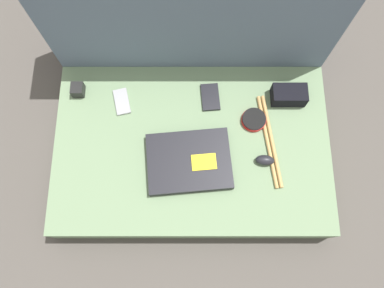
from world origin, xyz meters
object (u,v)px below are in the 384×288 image
camera_pouch (289,95)px  phone_black (122,102)px  speaker_puck (254,120)px  phone_silver (210,97)px  laptop (189,161)px  computer_mouse (265,160)px  charger_brick (78,90)px

camera_pouch → phone_black: bearing=-178.6°
phone_black → camera_pouch: 0.65m
speaker_puck → phone_silver: (-0.16, 0.10, -0.01)m
laptop → computer_mouse: 0.28m
speaker_puck → charger_brick: (-0.68, 0.12, 0.01)m
phone_silver → camera_pouch: 0.30m
camera_pouch → speaker_puck: bearing=-145.6°
speaker_puck → phone_black: size_ratio=0.81×
computer_mouse → charger_brick: size_ratio=1.44×
charger_brick → camera_pouch: bearing=-1.9°
phone_silver → phone_black: 0.35m
speaker_puck → phone_black: speaker_puck is taller
speaker_puck → computer_mouse: bearing=-78.7°
speaker_puck → phone_silver: bearing=149.5°
phone_silver → camera_pouch: camera_pouch is taller
laptop → charger_brick: bearing=141.4°
phone_black → charger_brick: 0.18m
computer_mouse → camera_pouch: camera_pouch is taller
phone_black → charger_brick: charger_brick is taller
camera_pouch → charger_brick: camera_pouch is taller
phone_silver → phone_black: (-0.35, -0.02, -0.00)m
laptop → charger_brick: charger_brick is taller
charger_brick → computer_mouse: bearing=-21.6°
computer_mouse → phone_black: (-0.54, 0.24, -0.01)m
phone_black → camera_pouch: bearing=-11.7°
camera_pouch → charger_brick: bearing=178.1°
camera_pouch → charger_brick: (-0.82, 0.03, -0.01)m
phone_black → charger_brick: bearing=152.7°
computer_mouse → speaker_puck: computer_mouse is taller
laptop → computer_mouse: bearing=-4.3°
computer_mouse → speaker_puck: size_ratio=0.77×
speaker_puck → charger_brick: bearing=169.9°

